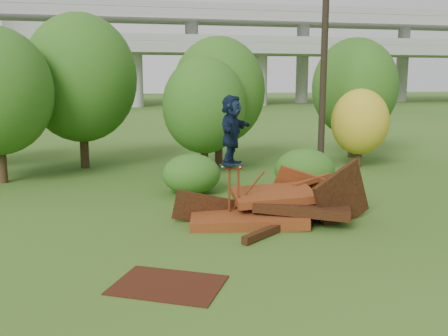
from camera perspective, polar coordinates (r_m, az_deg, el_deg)
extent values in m
plane|color=#2D5116|center=(12.27, 5.83, -8.86)|extent=(240.00, 240.00, 0.00)
cube|color=#52210E|center=(14.09, 2.76, -5.51)|extent=(3.52, 2.58, 0.53)
cube|color=black|center=(14.23, 8.94, -4.47)|extent=(3.06, 2.60, 0.51)
cube|color=#52210E|center=(14.38, 5.63, -3.09)|extent=(2.37, 1.67, 0.47)
cube|color=black|center=(14.44, 13.32, -3.46)|extent=(2.14, 0.96, 2.19)
cube|color=#52210E|center=(15.48, 8.19, -2.75)|extent=(1.81, 0.69, 1.77)
cube|color=black|center=(14.16, -2.37, -4.72)|extent=(1.81, 0.29, 1.17)
cube|color=black|center=(13.10, 5.47, -7.05)|extent=(1.98, 1.56, 0.19)
cube|color=#52210E|center=(15.27, 10.04, -1.44)|extent=(1.38, 0.59, 0.34)
cylinder|color=#62220F|center=(13.87, 0.61, -3.20)|extent=(0.06, 0.06, 1.56)
cylinder|color=#62220F|center=(13.85, 1.64, -3.22)|extent=(0.06, 0.06, 1.56)
cylinder|color=#62220F|center=(13.70, 1.14, -0.03)|extent=(0.54, 0.24, 0.06)
cube|color=black|center=(13.68, 0.86, 0.35)|extent=(0.71, 0.39, 0.02)
cylinder|color=beige|center=(13.64, -0.20, 0.17)|extent=(0.06, 0.04, 0.05)
cylinder|color=beige|center=(13.79, -0.13, 0.28)|extent=(0.06, 0.04, 0.05)
cylinder|color=beige|center=(13.60, 1.86, 0.13)|extent=(0.06, 0.04, 0.05)
cylinder|color=beige|center=(13.75, 1.91, 0.24)|extent=(0.06, 0.04, 0.05)
imported|color=#0F1B32|center=(13.55, 0.87, 4.36)|extent=(1.43, 1.79, 1.90)
cube|color=#38160C|center=(10.08, -6.41, -13.14)|extent=(2.54, 2.30, 0.03)
cylinder|color=black|center=(20.98, -24.10, 1.04)|extent=(0.37, 0.37, 1.94)
cylinder|color=black|center=(23.33, -15.69, 2.68)|extent=(0.39, 0.39, 2.16)
ellipsoid|color=#1E4E14|center=(23.14, -16.04, 9.85)|extent=(4.90, 4.90, 5.63)
cylinder|color=black|center=(20.95, -2.26, 1.44)|extent=(0.34, 0.34, 1.59)
ellipsoid|color=#1E4E14|center=(20.73, -2.30, 7.15)|extent=(3.45, 3.45, 3.97)
cylinder|color=black|center=(23.10, -0.61, 2.60)|extent=(0.36, 0.36, 1.85)
ellipsoid|color=#1E4E14|center=(22.90, -0.62, 8.82)|extent=(4.22, 4.22, 4.86)
cylinder|color=black|center=(23.45, 15.10, 1.44)|extent=(0.29, 0.29, 1.11)
ellipsoid|color=#A58C19|center=(23.28, 15.27, 5.13)|extent=(2.57, 2.57, 2.95)
cylinder|color=black|center=(26.26, 14.44, 3.30)|extent=(0.37, 0.37, 1.94)
ellipsoid|color=#1E4E14|center=(26.08, 14.69, 8.90)|extent=(4.26, 4.26, 4.90)
ellipsoid|color=#1E4E14|center=(17.39, -3.74, -0.70)|extent=(2.04, 1.88, 1.41)
ellipsoid|color=#1E4E14|center=(18.01, 9.20, -0.23)|extent=(2.17, 1.99, 1.53)
cylinder|color=black|center=(21.69, 11.38, 12.88)|extent=(0.28, 0.28, 10.14)
cube|color=gray|center=(71.17, -10.25, 13.33)|extent=(160.00, 9.00, 1.40)
cube|color=gray|center=(77.57, -10.61, 16.76)|extent=(160.00, 9.00, 1.40)
cylinder|color=gray|center=(71.05, -10.14, 10.11)|extent=(2.20, 2.20, 8.00)
cylinder|color=gray|center=(74.23, 4.09, 10.24)|extent=(2.20, 2.20, 8.00)
cube|color=#9E9E99|center=(114.05, -19.82, 14.71)|extent=(14.00, 14.00, 28.00)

